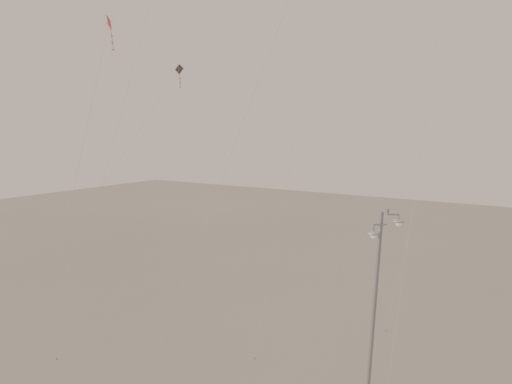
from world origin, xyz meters
The scene contains 5 objects.
street_lamp centered at (3.45, 6.02, 5.35)m, with size 1.54×1.16×10.03m.
kite_3 centered at (-9.08, 0.71, 14.24)m, with size 1.67×7.30×19.07m.
kite_5 centered at (2.37, 23.02, 21.18)m, with size 3.56×7.93×28.01m.
kite_6 centered at (-15.35, 10.21, 13.16)m, with size 4.90×12.37×17.81m.
kite_7 centered at (-5.17, 16.21, 19.86)m, with size 0.78×9.89×26.00m.
Camera 1 is at (12.66, -17.86, 13.95)m, focal length 40.00 mm.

